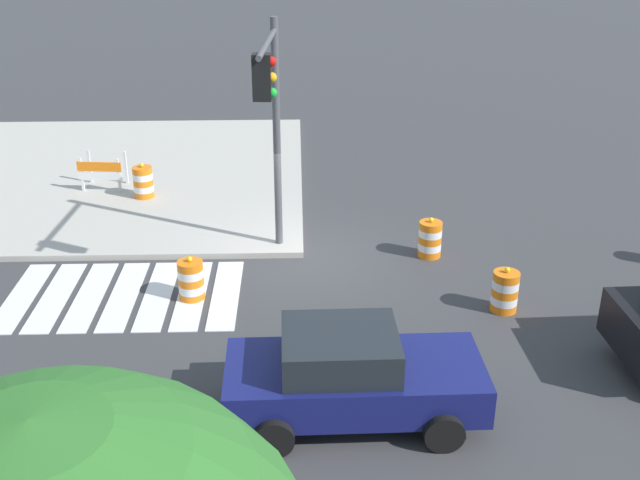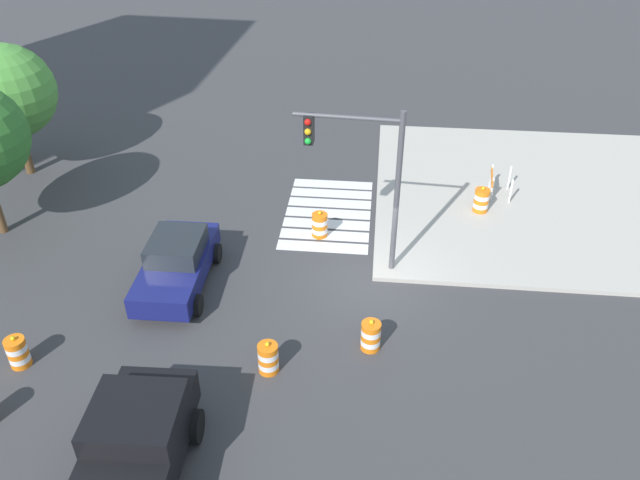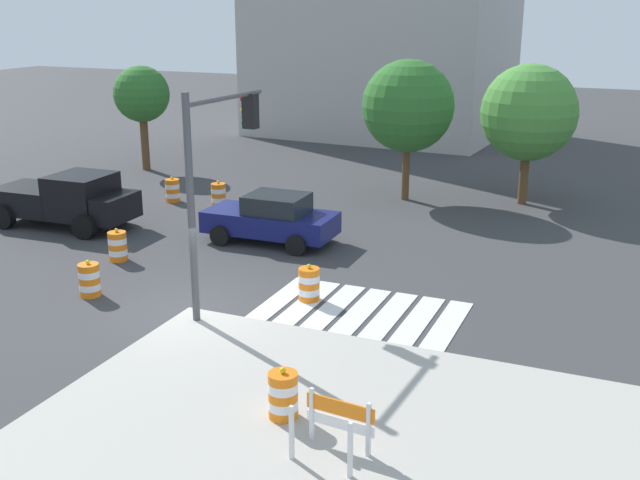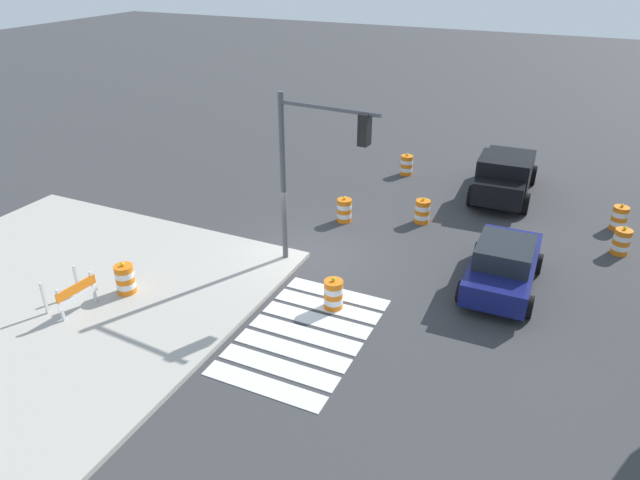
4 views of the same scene
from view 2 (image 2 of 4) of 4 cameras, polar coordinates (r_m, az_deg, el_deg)
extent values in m
plane|color=#38383A|center=(20.76, 4.71, -3.69)|extent=(120.00, 120.00, 0.00)
cube|color=#ADA89E|center=(26.44, 18.27, 3.80)|extent=(12.00, 12.00, 0.15)
cube|color=silver|center=(22.23, 0.22, -0.64)|extent=(0.60, 3.20, 0.02)
cube|color=silver|center=(22.85, 0.40, 0.44)|extent=(0.60, 3.20, 0.02)
cube|color=silver|center=(23.47, 0.57, 1.45)|extent=(0.60, 3.20, 0.02)
cube|color=silver|center=(24.11, 0.73, 2.41)|extent=(0.60, 3.20, 0.02)
cube|color=silver|center=(24.74, 0.89, 3.32)|extent=(0.60, 3.20, 0.02)
cube|color=silver|center=(25.39, 1.04, 4.19)|extent=(0.60, 3.20, 0.02)
cube|color=silver|center=(26.04, 1.18, 5.01)|extent=(0.60, 3.20, 0.02)
cube|color=navy|center=(20.65, -12.72, -2.41)|extent=(4.33, 1.91, 0.70)
cube|color=#1E2328|center=(20.47, -12.76, -0.54)|extent=(1.93, 1.63, 0.60)
cylinder|color=black|center=(19.60, -10.96, -5.74)|extent=(0.66, 0.25, 0.66)
cylinder|color=black|center=(20.16, -16.20, -5.33)|extent=(0.66, 0.25, 0.66)
cylinder|color=black|center=(21.66, -9.26, -1.18)|extent=(0.66, 0.25, 0.66)
cylinder|color=black|center=(22.17, -14.04, -0.92)|extent=(0.66, 0.25, 0.66)
cube|color=black|center=(15.43, -15.98, -16.11)|extent=(1.97, 2.07, 1.50)
cube|color=black|center=(16.32, -14.66, -13.87)|extent=(1.47, 1.95, 0.90)
cylinder|color=black|center=(16.79, -18.16, -15.25)|extent=(0.85, 0.33, 0.84)
cylinder|color=black|center=(16.21, -11.15, -16.08)|extent=(0.85, 0.33, 0.84)
cylinder|color=orange|center=(18.36, 4.52, -9.38)|extent=(0.56, 0.56, 0.18)
cylinder|color=white|center=(18.24, 4.54, -8.97)|extent=(0.56, 0.56, 0.18)
cylinder|color=orange|center=(18.12, 4.57, -8.56)|extent=(0.56, 0.56, 0.18)
cylinder|color=white|center=(18.00, 4.59, -8.14)|extent=(0.56, 0.56, 0.18)
cylinder|color=orange|center=(17.87, 4.62, -7.71)|extent=(0.56, 0.56, 0.18)
sphere|color=yellow|center=(17.77, 4.64, -7.35)|extent=(0.12, 0.12, 0.12)
cylinder|color=orange|center=(22.79, -0.03, 0.58)|extent=(0.56, 0.56, 0.18)
cylinder|color=white|center=(22.69, -0.03, 0.96)|extent=(0.56, 0.56, 0.18)
cylinder|color=orange|center=(22.60, -0.03, 1.34)|extent=(0.56, 0.56, 0.18)
cylinder|color=white|center=(22.50, -0.03, 1.73)|extent=(0.56, 0.56, 0.18)
cylinder|color=orange|center=(22.40, -0.03, 2.12)|extent=(0.56, 0.56, 0.18)
sphere|color=yellow|center=(22.32, -0.03, 2.44)|extent=(0.12, 0.12, 0.12)
cylinder|color=orange|center=(17.74, -4.61, -11.34)|extent=(0.56, 0.56, 0.18)
cylinder|color=white|center=(17.61, -4.64, -10.93)|extent=(0.56, 0.56, 0.18)
cylinder|color=orange|center=(17.48, -4.66, -10.51)|extent=(0.56, 0.56, 0.18)
cylinder|color=white|center=(17.36, -4.69, -10.09)|extent=(0.56, 0.56, 0.18)
cylinder|color=orange|center=(17.23, -4.72, -9.66)|extent=(0.56, 0.56, 0.18)
sphere|color=yellow|center=(17.13, -4.74, -9.30)|extent=(0.12, 0.12, 0.12)
cylinder|color=orange|center=(19.65, -25.20, -9.85)|extent=(0.56, 0.56, 0.18)
cylinder|color=white|center=(19.54, -25.33, -9.46)|extent=(0.56, 0.56, 0.18)
cylinder|color=orange|center=(19.43, -25.46, -9.07)|extent=(0.56, 0.56, 0.18)
cylinder|color=white|center=(19.31, -25.59, -8.68)|extent=(0.56, 0.56, 0.18)
cylinder|color=orange|center=(19.20, -25.72, -8.28)|extent=(0.56, 0.56, 0.18)
sphere|color=yellow|center=(19.11, -25.83, -7.95)|extent=(0.12, 0.12, 0.12)
cylinder|color=orange|center=(24.70, 14.14, 2.75)|extent=(0.56, 0.56, 0.18)
cylinder|color=white|center=(24.61, 14.20, 3.11)|extent=(0.56, 0.56, 0.18)
cylinder|color=orange|center=(24.52, 14.26, 3.47)|extent=(0.56, 0.56, 0.18)
cylinder|color=white|center=(24.43, 14.32, 3.83)|extent=(0.56, 0.56, 0.18)
cylinder|color=orange|center=(24.35, 14.38, 4.20)|extent=(0.56, 0.56, 0.18)
sphere|color=yellow|center=(24.27, 14.43, 4.50)|extent=(0.12, 0.12, 0.12)
cube|color=silver|center=(25.26, 15.16, 4.41)|extent=(0.08, 0.08, 1.00)
cube|color=silver|center=(25.33, 16.73, 4.22)|extent=(0.08, 0.08, 1.00)
cube|color=silver|center=(26.22, 15.09, 5.58)|extent=(0.08, 0.08, 1.00)
cube|color=silver|center=(26.30, 16.61, 5.40)|extent=(0.08, 0.08, 1.00)
cube|color=orange|center=(25.62, 15.16, 5.50)|extent=(1.30, 0.16, 0.28)
cube|color=white|center=(25.76, 15.06, 4.91)|extent=(1.30, 0.16, 0.20)
cylinder|color=#4C4C51|center=(19.65, 6.91, 3.98)|extent=(0.18, 0.18, 5.50)
cylinder|color=#4C4C51|center=(18.66, 2.44, 10.93)|extent=(0.33, 3.20, 0.12)
cube|color=black|center=(18.99, -0.99, 9.91)|extent=(0.38, 0.30, 0.90)
sphere|color=red|center=(18.70, -1.11, 10.51)|extent=(0.20, 0.20, 0.20)
sphere|color=#F2A514|center=(18.82, -1.10, 9.67)|extent=(0.20, 0.20, 0.20)
sphere|color=green|center=(18.95, -1.09, 8.85)|extent=(0.20, 0.20, 0.20)
cylinder|color=brown|center=(29.13, -25.00, 7.51)|extent=(0.35, 0.35, 2.28)
sphere|color=#478C38|center=(28.25, -26.19, 11.87)|extent=(3.66, 3.66, 3.66)
camera|label=1|loc=(24.00, -40.66, 15.48)|focal=43.03mm
camera|label=3|loc=(31.06, 37.32, 18.26)|focal=42.82mm
camera|label=4|loc=(32.73, -8.51, 28.24)|focal=32.17mm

